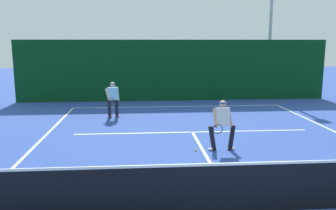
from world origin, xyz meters
The scene contains 10 objects.
court_line_baseline_far centered at (0.00, 11.61, 0.00)m, with size 10.74×0.10×0.01m, color white.
court_line_service centered at (0.00, 6.31, 0.00)m, with size 8.75×0.10×0.01m, color white.
court_line_centre centered at (0.00, 3.20, 0.00)m, with size 0.10×6.40×0.01m, color white.
tennis_net centered at (0.00, 0.00, 0.53)m, with size 11.76×0.09×1.10m.
player_near centered at (0.58, 4.00, 0.87)m, with size 0.88×0.82×1.59m.
player_far centered at (-3.14, 9.11, 0.88)m, with size 0.65×0.90×1.60m.
tennis_ball centered at (-0.24, 3.98, 0.03)m, with size 0.07×0.07×0.07m, color #D1E033.
tennis_ball_extra centered at (-0.11, 1.61, 0.03)m, with size 0.07×0.07×0.07m, color #D1E033.
back_fence_windscreen centered at (0.00, 13.58, 1.73)m, with size 17.70×0.12×3.46m, color #083617.
light_pole centered at (5.94, 14.71, 4.33)m, with size 0.55×0.44×7.00m.
Camera 1 is at (-1.92, -6.37, 3.34)m, focal length 37.58 mm.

